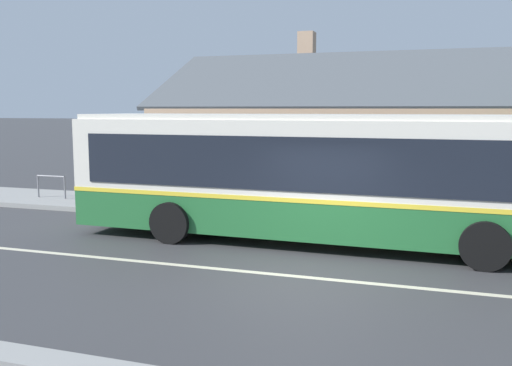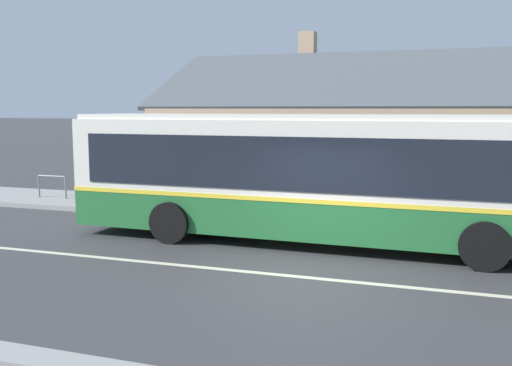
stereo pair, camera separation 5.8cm
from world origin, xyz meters
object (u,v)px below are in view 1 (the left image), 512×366
Objects in this scene: transit_bus at (318,174)px; bike_rack at (51,183)px; bench_by_building at (116,189)px; bench_down_street at (228,194)px.

bike_rack is at bearing 163.62° from transit_bus.
bench_by_building is 0.94× the size of bench_down_street.
bench_by_building reaches higher than bike_rack.
bike_rack is (-2.57, 0.02, 0.11)m from bench_by_building.
bike_rack is at bearing -178.58° from bench_down_street.
transit_bus reaches higher than bench_by_building.
bench_down_street is (-3.53, 3.09, -1.08)m from transit_bus.
bench_down_street is at bearing 138.75° from transit_bus.
bench_down_street is at bearing 2.63° from bench_by_building.
bench_down_street is at bearing 1.42° from bike_rack.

